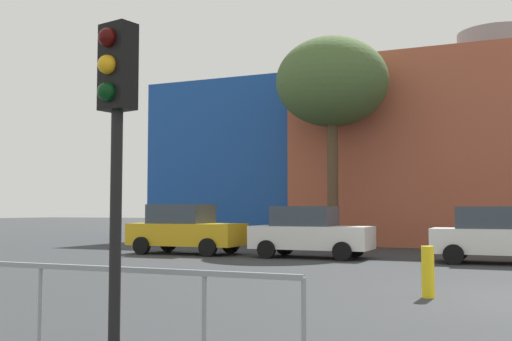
% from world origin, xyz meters
% --- Properties ---
extents(building_backdrop, '(35.29, 12.72, 10.91)m').
position_xyz_m(building_backdrop, '(-1.63, 21.29, 4.41)').
color(building_backdrop, '#B2563D').
rests_on(building_backdrop, ground_plane).
extents(parked_car_0, '(4.34, 2.13, 1.88)m').
position_xyz_m(parked_car_0, '(-12.55, 7.90, 0.94)').
color(parked_car_0, gold).
rests_on(parked_car_0, ground_plane).
extents(parked_car_1, '(4.15, 2.04, 1.80)m').
position_xyz_m(parked_car_1, '(-7.57, 7.90, 0.89)').
color(parked_car_1, white).
rests_on(parked_car_1, ground_plane).
extents(parked_car_2, '(4.09, 2.01, 1.77)m').
position_xyz_m(parked_car_2, '(-1.44, 7.90, 0.88)').
color(parked_car_2, white).
rests_on(parked_car_2, ground_plane).
extents(traffic_light_near_left, '(0.40, 0.39, 3.59)m').
position_xyz_m(traffic_light_near_left, '(-4.64, -7.49, 2.64)').
color(traffic_light_near_left, black).
rests_on(traffic_light_near_left, ground_plane).
extents(bare_tree_0, '(4.89, 4.89, 9.21)m').
position_xyz_m(bare_tree_0, '(-8.18, 13.00, 7.20)').
color(bare_tree_0, brown).
rests_on(bare_tree_0, ground_plane).
extents(bollard_yellow_2, '(0.24, 0.24, 0.98)m').
position_xyz_m(bollard_yellow_2, '(-2.47, -0.55, 0.49)').
color(bollard_yellow_2, yellow).
rests_on(bollard_yellow_2, ground_plane).
extents(pedestrian_railing, '(5.53, 0.06, 1.03)m').
position_xyz_m(pedestrian_railing, '(-5.55, -6.91, 0.78)').
color(pedestrian_railing, gray).
rests_on(pedestrian_railing, ground_plane).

